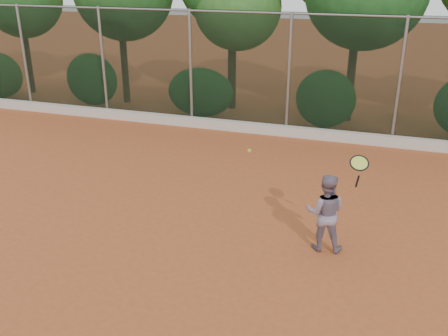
% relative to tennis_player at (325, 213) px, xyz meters
% --- Properties ---
extents(ground, '(80.00, 80.00, 0.00)m').
position_rel_tennis_player_xyz_m(ground, '(-1.90, -0.85, -0.71)').
color(ground, '#AA5128').
rests_on(ground, ground).
extents(concrete_curb, '(24.00, 0.20, 0.30)m').
position_rel_tennis_player_xyz_m(concrete_curb, '(-1.90, 5.97, -0.56)').
color(concrete_curb, beige).
rests_on(concrete_curb, ground).
extents(tennis_player, '(0.73, 0.59, 1.42)m').
position_rel_tennis_player_xyz_m(tennis_player, '(0.00, 0.00, 0.00)').
color(tennis_player, gray).
rests_on(tennis_player, ground).
extents(chainlink_fence, '(24.09, 0.09, 3.50)m').
position_rel_tennis_player_xyz_m(chainlink_fence, '(-1.90, 6.15, 1.15)').
color(chainlink_fence, black).
rests_on(chainlink_fence, ground).
extents(tennis_racket, '(0.36, 0.33, 0.59)m').
position_rel_tennis_player_xyz_m(tennis_racket, '(0.48, -0.08, 0.98)').
color(tennis_racket, black).
rests_on(tennis_racket, ground).
extents(tennis_ball_in_flight, '(0.06, 0.06, 0.06)m').
position_rel_tennis_player_xyz_m(tennis_ball_in_flight, '(-1.54, 0.57, 0.77)').
color(tennis_ball_in_flight, '#C2D430').
rests_on(tennis_ball_in_flight, ground).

